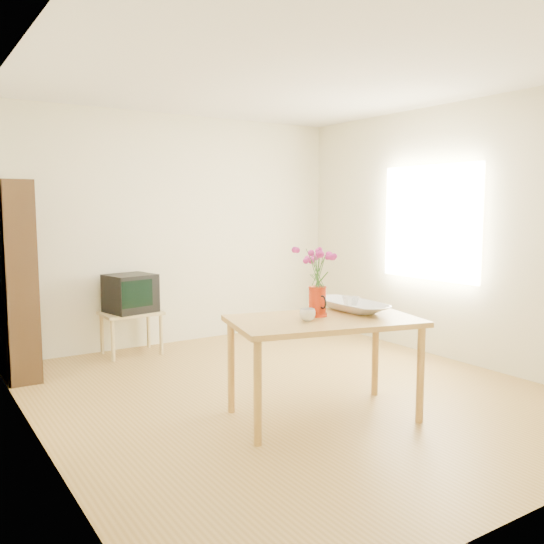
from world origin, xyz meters
TOP-DOWN VIEW (x-y plane):
  - room at (0.03, 0.00)m, footprint 4.50×4.50m
  - table at (-0.13, -0.60)m, footprint 1.51×1.08m
  - tv_stand at (-0.70, 1.97)m, footprint 0.60×0.45m
  - bookshelf at (-1.85, 1.75)m, footprint 0.28×0.70m
  - pitcher at (-0.11, -0.50)m, footprint 0.15×0.23m
  - flowers at (-0.11, -0.50)m, footprint 0.26×0.26m
  - mug at (-0.28, -0.61)m, footprint 0.14×0.14m
  - bowl at (0.25, -0.47)m, footprint 0.49×0.49m
  - teacup_a at (0.21, -0.47)m, footprint 0.08×0.08m
  - teacup_b at (0.29, -0.45)m, footprint 0.09×0.09m
  - television at (-0.70, 1.98)m, footprint 0.53×0.51m

SIDE VIEW (x-z plane):
  - tv_stand at x=-0.70m, z-range 0.16..0.62m
  - television at x=-0.70m, z-range 0.46..0.86m
  - table at x=-0.13m, z-range 0.29..1.04m
  - mug at x=-0.28m, z-range 0.75..0.84m
  - bookshelf at x=-1.85m, z-range -0.06..1.74m
  - pitcher at x=-0.11m, z-range 0.74..0.97m
  - teacup_b at x=0.29m, z-range 0.90..0.96m
  - teacup_a at x=0.21m, z-range 0.90..0.97m
  - bowl at x=0.25m, z-range 0.75..1.20m
  - flowers at x=-0.11m, z-range 0.97..1.33m
  - room at x=0.03m, z-range -0.95..3.55m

